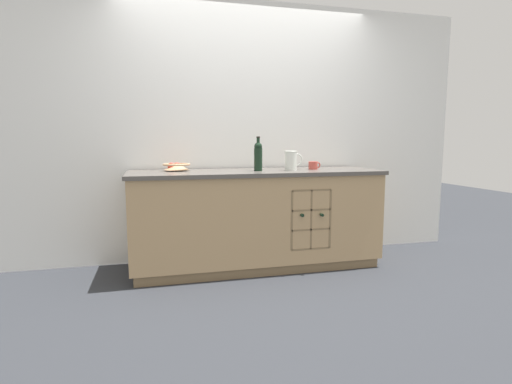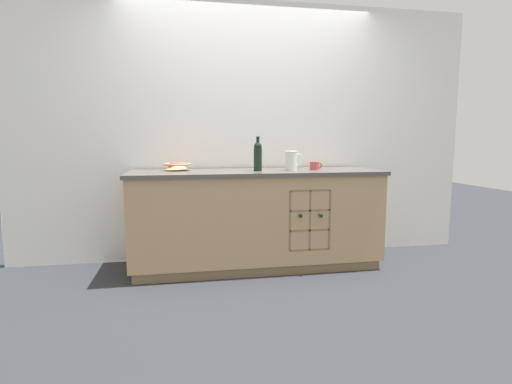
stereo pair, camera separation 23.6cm
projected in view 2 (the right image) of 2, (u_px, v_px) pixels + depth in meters
ground_plane at (256, 266)px, 3.81m from camera, size 14.00×14.00×0.00m
back_wall at (248, 132)px, 4.05m from camera, size 4.67×0.06×2.55m
kitchen_island at (256, 218)px, 3.75m from camera, size 2.31×0.75×0.91m
fruit_bowl at (177, 166)px, 3.69m from camera, size 0.25×0.25×0.08m
white_pitcher at (291, 160)px, 3.68m from camera, size 0.17×0.12×0.18m
ceramic_mug at (315, 166)px, 3.80m from camera, size 0.12×0.09×0.08m
standing_wine_bottle at (258, 156)px, 3.62m from camera, size 0.08×0.08×0.31m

